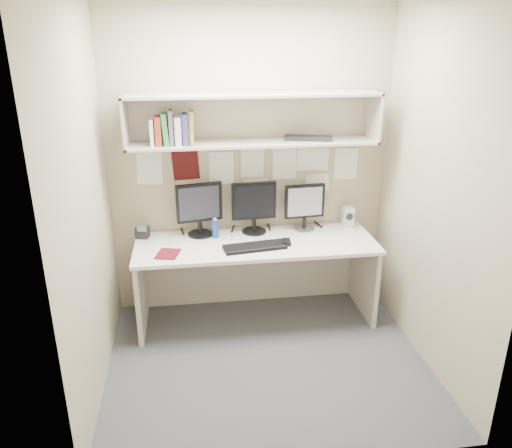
{
  "coord_description": "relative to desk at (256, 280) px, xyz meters",
  "views": [
    {
      "loc": [
        -0.53,
        -3.15,
        2.36
      ],
      "look_at": [
        -0.04,
        0.35,
        1.0
      ],
      "focal_mm": 35.0,
      "sensor_mm": 36.0,
      "label": 1
    }
  ],
  "objects": [
    {
      "name": "wall_right",
      "position": [
        1.2,
        -0.65,
        0.93
      ],
      "size": [
        0.02,
        2.0,
        2.6
      ],
      "primitive_type": "cube",
      "color": "tan",
      "rests_on": "ground"
    },
    {
      "name": "monitor_right",
      "position": [
        0.46,
        0.22,
        0.59
      ],
      "size": [
        0.35,
        0.19,
        0.41
      ],
      "rotation": [
        0.0,
        0.0,
        0.08
      ],
      "color": "#A5A5AA",
      "rests_on": "desk"
    },
    {
      "name": "monitor_left",
      "position": [
        -0.45,
        0.22,
        0.61
      ],
      "size": [
        0.39,
        0.22,
        0.46
      ],
      "rotation": [
        0.0,
        0.0,
        0.2
      ],
      "color": "black",
      "rests_on": "desk"
    },
    {
      "name": "desk_phone",
      "position": [
        -0.94,
        0.22,
        0.41
      ],
      "size": [
        0.12,
        0.12,
        0.13
      ],
      "rotation": [
        0.0,
        0.0,
        -0.24
      ],
      "color": "black",
      "rests_on": "desk"
    },
    {
      "name": "speaker",
      "position": [
        0.86,
        0.23,
        0.46
      ],
      "size": [
        0.09,
        0.1,
        0.18
      ],
      "rotation": [
        0.0,
        0.0,
        0.03
      ],
      "color": "beige",
      "rests_on": "desk"
    },
    {
      "name": "wall_left",
      "position": [
        -1.2,
        -0.65,
        0.93
      ],
      "size": [
        0.02,
        2.0,
        2.6
      ],
      "primitive_type": "cube",
      "color": "tan",
      "rests_on": "ground"
    },
    {
      "name": "mouse",
      "position": [
        0.24,
        -0.09,
        0.38
      ],
      "size": [
        0.08,
        0.12,
        0.03
      ],
      "primitive_type": "cube",
      "rotation": [
        0.0,
        0.0,
        -0.09
      ],
      "color": "black",
      "rests_on": "desk"
    },
    {
      "name": "book_stack",
      "position": [
        -0.63,
        0.12,
        1.29
      ],
      "size": [
        0.33,
        0.17,
        0.27
      ],
      "color": "white",
      "rests_on": "overhead_hutch"
    },
    {
      "name": "maroon_notebook",
      "position": [
        -0.72,
        -0.17,
        0.37
      ],
      "size": [
        0.21,
        0.24,
        0.01
      ],
      "primitive_type": "cube",
      "rotation": [
        0.0,
        0.0,
        -0.26
      ],
      "color": "#5E101A",
      "rests_on": "desk"
    },
    {
      "name": "floor",
      "position": [
        0.0,
        -0.65,
        -0.37
      ],
      "size": [
        2.4,
        2.0,
        0.01
      ],
      "primitive_type": "cube",
      "color": "#414246",
      "rests_on": "ground"
    },
    {
      "name": "overhead_hutch",
      "position": [
        0.0,
        0.21,
        1.35
      ],
      "size": [
        2.0,
        0.38,
        0.4
      ],
      "color": "beige",
      "rests_on": "wall_back"
    },
    {
      "name": "wall_back",
      "position": [
        0.0,
        0.35,
        0.93
      ],
      "size": [
        2.4,
        0.02,
        2.6
      ],
      "primitive_type": "cube",
      "color": "tan",
      "rests_on": "ground"
    },
    {
      "name": "desk",
      "position": [
        0.0,
        0.0,
        0.0
      ],
      "size": [
        2.0,
        0.7,
        0.73
      ],
      "color": "white",
      "rests_on": "floor"
    },
    {
      "name": "blue_bottle",
      "position": [
        -0.33,
        0.14,
        0.45
      ],
      "size": [
        0.06,
        0.06,
        0.17
      ],
      "color": "#163A99",
      "rests_on": "desk"
    },
    {
      "name": "wall_front",
      "position": [
        0.0,
        -1.65,
        0.93
      ],
      "size": [
        2.4,
        0.02,
        2.6
      ],
      "primitive_type": "cube",
      "color": "tan",
      "rests_on": "ground"
    },
    {
      "name": "keyboard",
      "position": [
        -0.03,
        -0.14,
        0.38
      ],
      "size": [
        0.52,
        0.24,
        0.02
      ],
      "primitive_type": "cube",
      "rotation": [
        0.0,
        0.0,
        0.14
      ],
      "color": "black",
      "rests_on": "desk"
    },
    {
      "name": "hutch_tray",
      "position": [
        0.46,
        0.16,
        1.19
      ],
      "size": [
        0.41,
        0.25,
        0.03
      ],
      "primitive_type": "cube",
      "rotation": [
        0.0,
        0.0,
        -0.27
      ],
      "color": "black",
      "rests_on": "overhead_hutch"
    },
    {
      "name": "pinned_papers",
      "position": [
        0.0,
        0.34,
        0.88
      ],
      "size": [
        1.92,
        0.01,
        0.48
      ],
      "primitive_type": null,
      "color": "white",
      "rests_on": "wall_back"
    },
    {
      "name": "monitor_center",
      "position": [
        0.01,
        0.22,
        0.61
      ],
      "size": [
        0.38,
        0.21,
        0.45
      ],
      "rotation": [
        0.0,
        0.0,
        0.05
      ],
      "color": "black",
      "rests_on": "desk"
    }
  ]
}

